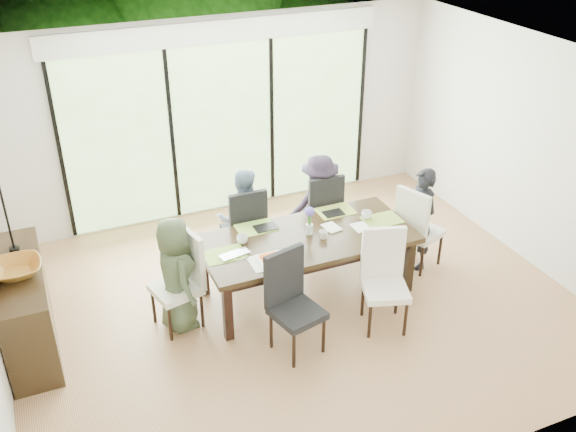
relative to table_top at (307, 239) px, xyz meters
name	(u,v)px	position (x,y,z in m)	size (l,w,h in m)	color
floor	(297,304)	(-0.19, -0.17, -0.72)	(6.00, 5.00, 0.01)	#905C39
ceiling	(299,66)	(-0.19, -0.17, 1.99)	(6.00, 5.00, 0.01)	white
wall_back	(222,118)	(-0.19, 2.34, 0.64)	(6.00, 0.02, 2.70)	silver
wall_front	(442,347)	(-0.19, -2.68, 0.64)	(6.00, 0.02, 2.70)	white
wall_right	(530,151)	(2.82, -0.17, 0.64)	(0.02, 5.00, 2.70)	silver
glass_doors	(223,129)	(-0.19, 2.30, 0.49)	(4.20, 0.02, 2.30)	#598C3F
blinds_header	(218,31)	(-0.19, 2.29, 1.79)	(4.40, 0.06, 0.28)	white
mullion_a	(60,154)	(-2.29, 2.29, 0.49)	(0.05, 0.04, 2.30)	black
mullion_b	(172,137)	(-0.89, 2.29, 0.49)	(0.05, 0.04, 2.30)	black
mullion_c	(272,122)	(0.51, 2.29, 0.49)	(0.05, 0.04, 2.30)	black
mullion_d	(361,109)	(1.91, 2.29, 0.49)	(0.05, 0.04, 2.30)	black
deck	(208,185)	(-0.19, 3.23, -0.76)	(6.00, 1.80, 0.10)	brown
rail_top	(192,131)	(-0.19, 4.03, -0.16)	(6.00, 0.08, 0.06)	#513523
foliage_left	(59,73)	(-1.99, 5.03, 0.73)	(3.20, 3.20, 3.20)	#14380F
foliage_mid	(184,29)	(0.21, 5.63, 1.09)	(4.00, 4.00, 4.00)	#14380F
foliage_right	(297,60)	(2.01, 4.83, 0.55)	(2.80, 2.80, 2.80)	#14380F
foliage_far	(119,36)	(-0.79, 6.33, 0.91)	(3.60, 3.60, 3.60)	#14380F
table_top	(307,239)	(0.00, 0.00, 0.00)	(2.37, 1.09, 0.06)	black
table_apron	(307,246)	(0.00, 0.00, -0.09)	(2.17, 0.89, 0.10)	black
table_leg_fl	(228,312)	(-1.08, -0.43, -0.37)	(0.09, 0.09, 0.68)	black
table_leg_fr	(409,266)	(1.08, -0.43, -0.37)	(0.09, 0.09, 0.68)	black
table_leg_bl	(203,268)	(-1.08, 0.43, -0.37)	(0.09, 0.09, 0.68)	black
table_leg_br	(371,230)	(1.08, 0.43, -0.37)	(0.09, 0.09, 0.68)	black
chair_left_end	(175,282)	(-1.50, 0.00, -0.17)	(0.45, 0.45, 1.09)	white
chair_right_end	(421,225)	(1.50, 0.00, -0.17)	(0.45, 0.45, 1.09)	silver
chair_far_left	(243,225)	(-0.45, 0.85, -0.17)	(0.45, 0.45, 1.09)	black
chair_far_right	(318,209)	(0.55, 0.85, -0.17)	(0.45, 0.45, 1.09)	black
chair_near_left	(297,306)	(-0.50, -0.87, -0.17)	(0.45, 0.45, 1.09)	black
chair_near_right	(386,283)	(0.50, -0.87, -0.17)	(0.45, 0.45, 1.09)	white
person_left_end	(176,274)	(-1.48, 0.00, -0.07)	(0.59, 0.37, 1.27)	#404F35
person_right_end	(420,219)	(1.48, 0.00, -0.07)	(0.59, 0.37, 1.27)	black
person_far_left	(243,219)	(-0.45, 0.83, -0.07)	(0.59, 0.37, 1.27)	#7790AC
person_far_right	(319,203)	(0.55, 0.83, -0.07)	(0.59, 0.37, 1.27)	#251D2B
placemat_left	(225,255)	(-0.95, 0.00, 0.03)	(0.43, 0.32, 0.01)	#7FAA3D
placemat_right	(382,220)	(0.95, 0.00, 0.03)	(0.43, 0.32, 0.01)	olive
placemat_far_l	(256,228)	(-0.45, 0.40, 0.03)	(0.43, 0.32, 0.01)	#8CC145
placemat_far_r	(335,211)	(0.55, 0.40, 0.03)	(0.43, 0.32, 0.01)	#A3B841
placemat_paper	(271,261)	(-0.55, -0.30, 0.03)	(0.43, 0.32, 0.01)	white
tablet_far_l	(266,227)	(-0.35, 0.35, 0.04)	(0.26, 0.18, 0.01)	black
tablet_far_r	(333,213)	(0.50, 0.35, 0.04)	(0.24, 0.17, 0.01)	black
papers	(365,226)	(0.70, -0.05, 0.03)	(0.30, 0.22, 0.00)	white
platter_base	(271,260)	(-0.55, -0.30, 0.05)	(0.26, 0.26, 0.02)	white
platter_snacks	(271,258)	(-0.55, -0.30, 0.07)	(0.20, 0.20, 0.01)	orange
vase	(309,229)	(0.05, 0.05, 0.09)	(0.08, 0.08, 0.12)	silver
hyacinth_stems	(310,220)	(0.05, 0.05, 0.21)	(0.04, 0.04, 0.16)	#337226
hyacinth_blooms	(310,212)	(0.05, 0.05, 0.31)	(0.11, 0.11, 0.11)	#6151CC
laptop	(237,257)	(-0.85, -0.10, 0.04)	(0.33, 0.21, 0.03)	silver
cup_a	(242,239)	(-0.70, 0.15, 0.08)	(0.12, 0.12, 0.09)	white
cup_b	(323,235)	(0.15, -0.10, 0.08)	(0.10, 0.10, 0.09)	white
cup_c	(367,215)	(0.80, 0.10, 0.08)	(0.12, 0.12, 0.09)	white
book	(326,229)	(0.25, 0.05, 0.04)	(0.16, 0.22, 0.02)	white
sideboard	(26,306)	(-2.95, 0.31, -0.26)	(0.45, 1.61, 0.90)	black
bowl	(16,269)	(-2.95, 0.21, 0.25)	(0.48, 0.48, 0.12)	#986521
candlestick_base	(14,249)	(-2.95, 0.66, 0.21)	(0.10, 0.10, 0.04)	black
candlestick_shaft	(1,194)	(-2.95, 0.66, 0.85)	(0.02, 0.02, 1.25)	black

